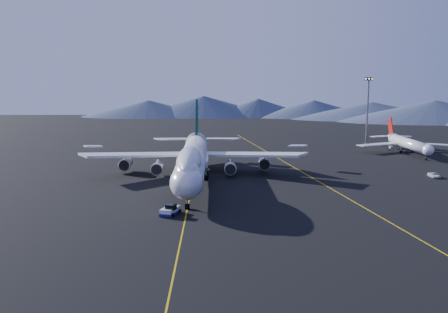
{
  "coord_description": "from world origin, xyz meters",
  "views": [
    {
      "loc": [
        5.33,
        -121.85,
        24.93
      ],
      "look_at": [
        7.79,
        2.58,
        6.0
      ],
      "focal_mm": 40.0,
      "sensor_mm": 36.0,
      "label": 1
    }
  ],
  "objects_px": {
    "boeing_747": "(193,159)",
    "floodlight_mast": "(367,111)",
    "pushback_tug": "(170,211)",
    "second_jet": "(407,143)",
    "service_van": "(434,175)"
  },
  "relations": [
    {
      "from": "boeing_747",
      "to": "service_van",
      "type": "distance_m",
      "value": 62.95
    },
    {
      "from": "service_van",
      "to": "second_jet",
      "type": "bearing_deg",
      "value": 78.34
    },
    {
      "from": "boeing_747",
      "to": "second_jet",
      "type": "relative_size",
      "value": 1.82
    },
    {
      "from": "second_jet",
      "to": "service_van",
      "type": "height_order",
      "value": "second_jet"
    },
    {
      "from": "boeing_747",
      "to": "floodlight_mast",
      "type": "xyz_separation_m",
      "value": [
        65.87,
        74.05,
        7.51
      ]
    },
    {
      "from": "second_jet",
      "to": "floodlight_mast",
      "type": "height_order",
      "value": "floodlight_mast"
    },
    {
      "from": "pushback_tug",
      "to": "second_jet",
      "type": "bearing_deg",
      "value": 66.08
    },
    {
      "from": "boeing_747",
      "to": "floodlight_mast",
      "type": "bearing_deg",
      "value": 48.35
    },
    {
      "from": "service_van",
      "to": "floodlight_mast",
      "type": "bearing_deg",
      "value": 88.24
    },
    {
      "from": "pushback_tug",
      "to": "second_jet",
      "type": "height_order",
      "value": "second_jet"
    },
    {
      "from": "boeing_747",
      "to": "service_van",
      "type": "height_order",
      "value": "boeing_747"
    },
    {
      "from": "pushback_tug",
      "to": "second_jet",
      "type": "distance_m",
      "value": 109.52
    },
    {
      "from": "service_van",
      "to": "floodlight_mast",
      "type": "distance_m",
      "value": 70.73
    },
    {
      "from": "service_van",
      "to": "floodlight_mast",
      "type": "relative_size",
      "value": 0.17
    },
    {
      "from": "service_van",
      "to": "floodlight_mast",
      "type": "xyz_separation_m",
      "value": [
        3.3,
        69.5,
        12.72
      ]
    }
  ]
}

